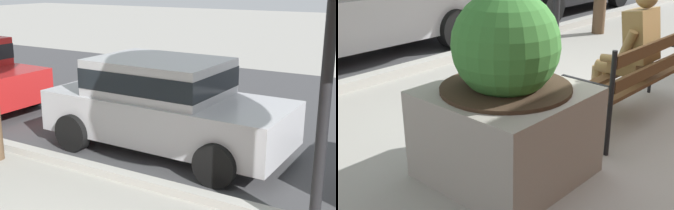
# 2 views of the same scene
# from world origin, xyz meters

# --- Properties ---
(street_surface) EXTENTS (60.00, 9.00, 0.01)m
(street_surface) POSITION_xyz_m (0.00, 7.50, 0.00)
(street_surface) COLOR #424244
(street_surface) RESTS_ON ground
(curb_stone) EXTENTS (60.00, 0.20, 0.12)m
(curb_stone) POSITION_xyz_m (0.00, 2.90, 0.06)
(curb_stone) COLOR #B2AFA8
(curb_stone) RESTS_ON ground
(parked_car_silver) EXTENTS (4.12, 1.97, 1.56)m
(parked_car_silver) POSITION_xyz_m (-0.70, 4.27, 0.84)
(parked_car_silver) COLOR #B7B7BC
(parked_car_silver) RESTS_ON ground
(lamp_post) EXTENTS (0.32, 0.32, 3.90)m
(lamp_post) POSITION_xyz_m (2.25, 2.54, 2.55)
(lamp_post) COLOR black
(lamp_post) RESTS_ON ground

